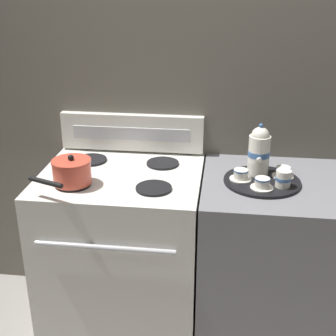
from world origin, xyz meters
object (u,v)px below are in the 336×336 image
Objects in this scene: teapot at (259,151)px; teacup_right at (241,175)px; teacup_left at (262,183)px; teacup_front at (283,172)px; creamer_jug at (283,179)px; stove at (124,253)px; saucepan at (71,172)px; serving_tray at (262,181)px.

teapot reaches higher than teacup_right.
teacup_right is (-0.09, 0.09, 0.00)m from teacup_left.
teacup_left and teacup_front have the same top height.
creamer_jug is at bearing 17.69° from teacup_left.
stove is at bearing -175.08° from teapot.
saucepan is at bearing -176.83° from teacup_left.
creamer_jug is at bearing -16.28° from teacup_right.
teacup_front is 1.31× the size of creamer_jug.
teapot is (0.86, 0.21, 0.06)m from saucepan.
teacup_left is (0.87, 0.05, -0.03)m from saucepan.
serving_tray is 4.51× the size of creamer_jug.
saucepan is 0.99m from teacup_front.
teacup_left is at bearing -94.03° from serving_tray.
teacup_left is (0.68, -0.10, 0.49)m from stove.
teacup_front is at bearing -9.22° from teapot.
teapot is (0.67, 0.06, 0.59)m from stove.
teapot is (-0.02, 0.07, 0.13)m from serving_tray.
saucepan reaches higher than serving_tray.
creamer_jug is (-0.01, -0.11, 0.02)m from teacup_front.
serving_tray is 3.44× the size of teacup_right.
teacup_right is (0.78, 0.13, -0.03)m from saucepan.
teapot reaches higher than stove.
saucepan is 2.85× the size of teacup_left.
teacup_right is at bearing -163.91° from teacup_front.
teacup_right reaches higher than stove.
stove is 0.89m from teapot.
teacup_right is 1.31× the size of creamer_jug.
saucepan is 3.73× the size of creamer_jug.
stove is 0.93m from teacup_front.
teacup_front reaches higher than serving_tray.
stove is 3.63× the size of teapot.
serving_tray is at bearing 4.45° from teacup_right.
creamer_jug is at bearing 4.64° from saucepan.
creamer_jug is at bearing -35.58° from serving_tray.
saucepan reaches higher than teacup_right.
teacup_right is at bearing 137.84° from teacup_left.
saucepan is at bearing -170.85° from serving_tray.
teacup_left is at bearing -162.31° from creamer_jug.
teapot is at bearing 4.92° from stove.
stove is 8.84× the size of teacup_left.
serving_tray is 0.14m from teapot.
serving_tray is at bearing 9.15° from saucepan.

